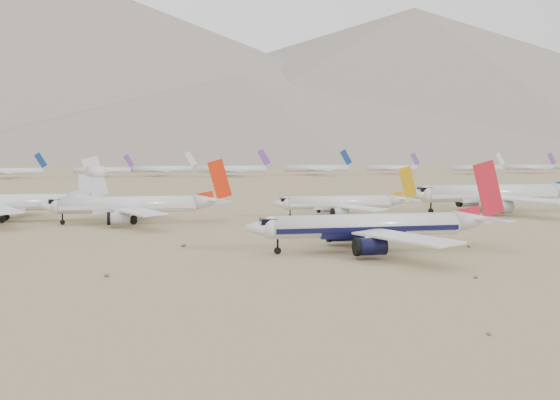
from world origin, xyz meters
TOP-DOWN VIEW (x-y plane):
  - ground at (0.00, 0.00)m, footprint 7000.00×7000.00m
  - main_airliner at (5.33, 1.31)m, footprint 48.88×47.74m
  - row2_navy_widebody at (66.51, 65.71)m, footprint 54.95×53.74m
  - row2_gold_tail at (17.46, 61.66)m, footprint 39.53×38.66m
  - row2_orange_tail at (-39.38, 58.09)m, footprint 46.06×45.06m
  - row2_white_trijet at (-71.91, 68.52)m, footprint 48.41×47.31m
  - distant_storage_row at (56.68, 309.73)m, footprint 657.89×54.55m
  - mountain_range at (70.18, 1648.01)m, footprint 7354.00×3024.00m
  - foothills at (526.68, 1100.00)m, footprint 4637.50×1395.00m
  - desert_scrub at (-11.08, -26.49)m, footprint 247.37×121.67m

SIDE VIEW (x-z plane):
  - ground at x=0.00m, z-range 0.00..0.00m
  - desert_scrub at x=-11.08m, z-range -0.03..0.60m
  - row2_gold_tail at x=17.46m, z-range -3.10..10.97m
  - distant_storage_row at x=56.68m, z-range -2.99..11.66m
  - row2_orange_tail at x=-39.38m, z-range -3.60..12.83m
  - main_airliner at x=5.33m, z-range -3.88..13.37m
  - row2_white_trijet at x=-71.91m, z-range -3.61..13.54m
  - row2_navy_widebody at x=66.51m, z-range -4.32..15.23m
  - foothills at x=526.68m, z-range -10.35..144.65m
  - mountain_range at x=70.18m, z-range -44.68..425.32m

